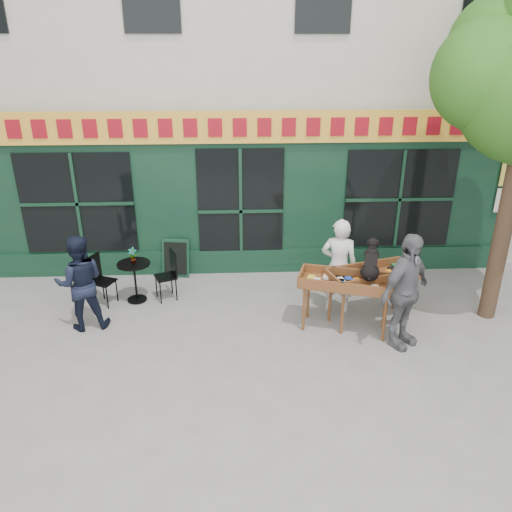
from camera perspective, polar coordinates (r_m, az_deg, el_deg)
The scene contains 13 objects.
ground at distance 8.49m, azimuth -1.33°, elevation -8.44°, with size 80.00×80.00×0.00m, color slate.
building at distance 13.21m, azimuth -2.30°, elevation 25.43°, with size 14.00×7.26×10.00m.
book_cart_center at distance 8.27m, azimuth 10.31°, elevation -3.25°, with size 1.62×1.03×0.99m.
dog at distance 8.12m, azimuth 13.02°, elevation -0.36°, with size 0.34×0.60×0.60m, color black, non-canonical shape.
woman at distance 8.82m, azimuth 9.43°, elevation -1.14°, with size 0.63×0.41×1.73m, color silver.
book_cart_right at distance 8.60m, azimuth 13.14°, elevation -2.43°, with size 1.62×1.03×0.99m.
man_right at distance 8.00m, azimuth 16.67°, elevation -3.92°, with size 1.10×0.46×1.88m, color #59595E.
bistro_table at distance 9.42m, azimuth -13.71°, elevation -2.02°, with size 0.60×0.60×0.76m.
bistro_chair_left at distance 9.50m, azimuth -17.53°, elevation -2.15°, with size 0.48×0.47×0.95m.
bistro_chair_right at distance 9.39m, azimuth -9.84°, elevation -1.67°, with size 0.47×0.47×0.95m.
potted_plant at distance 9.27m, azimuth -13.92°, elevation 0.05°, with size 0.16×0.11×0.30m, color gray.
man_left at distance 8.69m, azimuth -19.44°, elevation -2.91°, with size 0.80×0.62×1.65m, color black.
chalkboard at distance 10.32m, azimuth -9.19°, elevation -0.24°, with size 0.58×0.26×0.79m.
Camera 1 is at (-0.15, -7.23, 4.45)m, focal length 35.00 mm.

